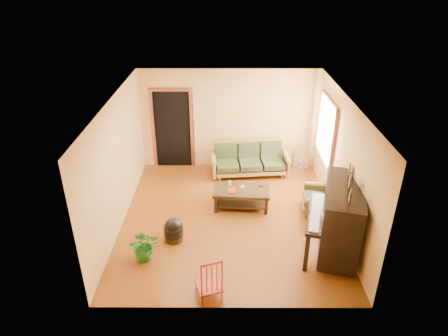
{
  "coord_description": "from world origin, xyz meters",
  "views": [
    {
      "loc": [
        -0.09,
        -7.1,
        4.89
      ],
      "look_at": [
        -0.11,
        0.2,
        1.1
      ],
      "focal_mm": 32.0,
      "sensor_mm": 36.0,
      "label": 1
    }
  ],
  "objects_px": {
    "piano": "(340,221)",
    "ceramic_crock": "(301,164)",
    "sofa": "(250,160)",
    "armchair": "(318,196)",
    "potted_plant": "(145,245)",
    "footstool": "(174,232)",
    "coffee_table": "(241,198)",
    "red_chair": "(209,276)"
  },
  "relations": [
    {
      "from": "armchair",
      "to": "potted_plant",
      "type": "relative_size",
      "value": 1.25
    },
    {
      "from": "armchair",
      "to": "ceramic_crock",
      "type": "relative_size",
      "value": 3.38
    },
    {
      "from": "red_chair",
      "to": "potted_plant",
      "type": "distance_m",
      "value": 1.52
    },
    {
      "from": "piano",
      "to": "footstool",
      "type": "relative_size",
      "value": 4.16
    },
    {
      "from": "potted_plant",
      "to": "sofa",
      "type": "bearing_deg",
      "value": 57.54
    },
    {
      "from": "potted_plant",
      "to": "armchair",
      "type": "bearing_deg",
      "value": 24.82
    },
    {
      "from": "piano",
      "to": "potted_plant",
      "type": "xyz_separation_m",
      "value": [
        -3.56,
        -0.22,
        -0.39
      ]
    },
    {
      "from": "coffee_table",
      "to": "potted_plant",
      "type": "distance_m",
      "value": 2.55
    },
    {
      "from": "piano",
      "to": "footstool",
      "type": "xyz_separation_m",
      "value": [
        -3.1,
        0.35,
        -0.52
      ]
    },
    {
      "from": "ceramic_crock",
      "to": "potted_plant",
      "type": "xyz_separation_m",
      "value": [
        -3.48,
        -3.64,
        0.19
      ]
    },
    {
      "from": "sofa",
      "to": "potted_plant",
      "type": "height_order",
      "value": "sofa"
    },
    {
      "from": "coffee_table",
      "to": "armchair",
      "type": "distance_m",
      "value": 1.67
    },
    {
      "from": "ceramic_crock",
      "to": "coffee_table",
      "type": "bearing_deg",
      "value": -131.62
    },
    {
      "from": "footstool",
      "to": "potted_plant",
      "type": "distance_m",
      "value": 0.74
    },
    {
      "from": "red_chair",
      "to": "ceramic_crock",
      "type": "xyz_separation_m",
      "value": [
        2.27,
        4.55,
        -0.3
      ]
    },
    {
      "from": "footstool",
      "to": "coffee_table",
      "type": "bearing_deg",
      "value": 41.48
    },
    {
      "from": "red_chair",
      "to": "coffee_table",
      "type": "bearing_deg",
      "value": 58.08
    },
    {
      "from": "ceramic_crock",
      "to": "footstool",
      "type": "bearing_deg",
      "value": -134.53
    },
    {
      "from": "armchair",
      "to": "sofa",
      "type": "bearing_deg",
      "value": 137.9
    },
    {
      "from": "footstool",
      "to": "red_chair",
      "type": "distance_m",
      "value": 1.68
    },
    {
      "from": "piano",
      "to": "ceramic_crock",
      "type": "height_order",
      "value": "piano"
    },
    {
      "from": "armchair",
      "to": "footstool",
      "type": "bearing_deg",
      "value": -152.52
    },
    {
      "from": "sofa",
      "to": "ceramic_crock",
      "type": "distance_m",
      "value": 1.46
    },
    {
      "from": "sofa",
      "to": "ceramic_crock",
      "type": "relative_size",
      "value": 8.59
    },
    {
      "from": "sofa",
      "to": "footstool",
      "type": "bearing_deg",
      "value": -126.59
    },
    {
      "from": "coffee_table",
      "to": "ceramic_crock",
      "type": "relative_size",
      "value": 5.44
    },
    {
      "from": "red_chair",
      "to": "armchair",
      "type": "bearing_deg",
      "value": 29.0
    },
    {
      "from": "coffee_table",
      "to": "potted_plant",
      "type": "relative_size",
      "value": 2.01
    },
    {
      "from": "coffee_table",
      "to": "red_chair",
      "type": "bearing_deg",
      "value": -102.89
    },
    {
      "from": "red_chair",
      "to": "potted_plant",
      "type": "xyz_separation_m",
      "value": [
        -1.21,
        0.92,
        -0.11
      ]
    },
    {
      "from": "coffee_table",
      "to": "sofa",
      "type": "bearing_deg",
      "value": 79.88
    },
    {
      "from": "armchair",
      "to": "ceramic_crock",
      "type": "bearing_deg",
      "value": 98.41
    },
    {
      "from": "ceramic_crock",
      "to": "sofa",
      "type": "bearing_deg",
      "value": -165.87
    },
    {
      "from": "potted_plant",
      "to": "ceramic_crock",
      "type": "bearing_deg",
      "value": 46.29
    },
    {
      "from": "piano",
      "to": "ceramic_crock",
      "type": "bearing_deg",
      "value": 106.2
    },
    {
      "from": "footstool",
      "to": "piano",
      "type": "bearing_deg",
      "value": -6.43
    },
    {
      "from": "red_chair",
      "to": "ceramic_crock",
      "type": "height_order",
      "value": "red_chair"
    },
    {
      "from": "sofa",
      "to": "armchair",
      "type": "bearing_deg",
      "value": -56.15
    },
    {
      "from": "piano",
      "to": "potted_plant",
      "type": "relative_size",
      "value": 2.59
    },
    {
      "from": "armchair",
      "to": "ceramic_crock",
      "type": "xyz_separation_m",
      "value": [
        0.0,
        2.03,
        -0.27
      ]
    },
    {
      "from": "sofa",
      "to": "armchair",
      "type": "height_order",
      "value": "sofa"
    },
    {
      "from": "coffee_table",
      "to": "ceramic_crock",
      "type": "xyz_separation_m",
      "value": [
        1.66,
        1.86,
        -0.11
      ]
    }
  ]
}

